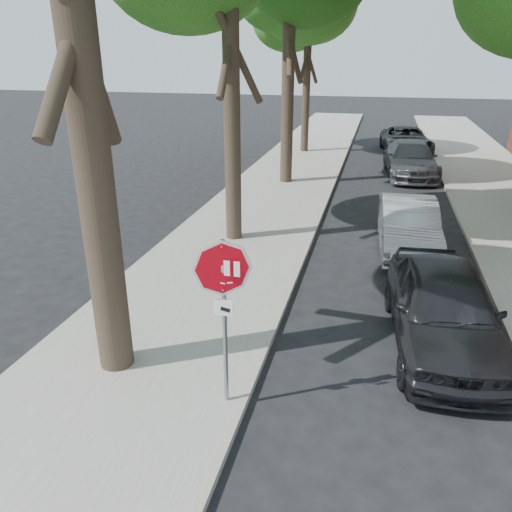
% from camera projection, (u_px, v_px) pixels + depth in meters
% --- Properties ---
extents(ground, '(120.00, 120.00, 0.00)m').
position_uv_depth(ground, '(272.00, 413.00, 7.49)').
color(ground, black).
rests_on(ground, ground).
extents(sidewalk_left, '(4.00, 55.00, 0.12)m').
position_uv_depth(sidewalk_left, '(273.00, 195.00, 18.81)').
color(sidewalk_left, gray).
rests_on(sidewalk_left, ground).
extents(curb_left, '(0.12, 55.00, 0.13)m').
position_uv_depth(curb_left, '(328.00, 198.00, 18.36)').
color(curb_left, '#9E9384').
rests_on(curb_left, ground).
extents(curb_right, '(0.12, 55.00, 0.13)m').
position_uv_depth(curb_right, '(454.00, 206.00, 17.39)').
color(curb_right, '#9E9384').
rests_on(curb_right, ground).
extents(stop_sign, '(0.76, 0.34, 2.61)m').
position_uv_depth(stop_sign, '(223.00, 293.00, 6.89)').
color(stop_sign, gray).
rests_on(stop_sign, sidewalk_left).
extents(tree_far, '(5.29, 4.91, 9.33)m').
position_uv_depth(tree_far, '(309.00, 4.00, 24.35)').
color(tree_far, black).
rests_on(tree_far, sidewalk_left).
extents(car_a, '(2.13, 4.59, 1.52)m').
position_uv_depth(car_a, '(443.00, 307.00, 9.00)').
color(car_a, black).
rests_on(car_a, ground).
extents(car_b, '(1.65, 4.22, 1.37)m').
position_uv_depth(car_b, '(408.00, 226.00, 13.48)').
color(car_b, '#94959B').
rests_on(car_b, ground).
extents(car_c, '(2.46, 5.17, 1.45)m').
position_uv_depth(car_c, '(410.00, 159.00, 21.73)').
color(car_c, '#454449').
rests_on(car_c, ground).
extents(car_d, '(2.87, 5.25, 1.40)m').
position_uv_depth(car_d, '(406.00, 140.00, 26.52)').
color(car_d, black).
rests_on(car_d, ground).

